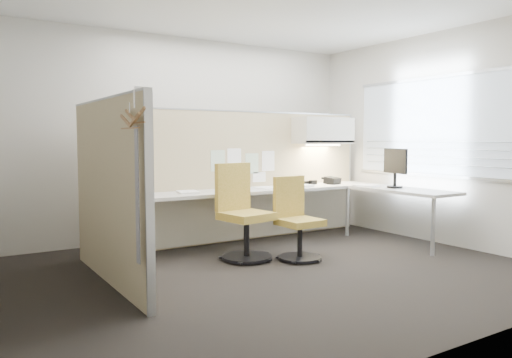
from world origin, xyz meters
TOP-DOWN VIEW (x-y plane):
  - floor at (0.00, 0.00)m, footprint 5.50×4.50m
  - wall_back at (0.00, 2.25)m, footprint 5.50×0.02m
  - wall_front at (0.00, -2.25)m, footprint 5.50×0.02m
  - wall_right at (2.75, 0.00)m, footprint 0.02×4.50m
  - window_pane at (2.73, 0.00)m, footprint 0.01×2.80m
  - partition_back at (0.55, 1.60)m, footprint 4.10×0.06m
  - partition_left at (-1.50, 0.50)m, footprint 0.06×2.20m
  - desk at (0.93, 1.13)m, footprint 4.00×2.07m
  - overhead_bin at (1.90, 1.39)m, footprint 0.90×0.36m
  - task_light_strip at (1.90, 1.39)m, footprint 0.60×0.06m
  - pinned_papers at (0.63, 1.57)m, footprint 1.01×0.00m
  - poster at (-1.05, 1.57)m, footprint 0.28×0.00m
  - chair_left at (0.07, 0.64)m, footprint 0.58×0.60m
  - chair_right at (0.59, 0.30)m, footprint 0.49×0.49m
  - monitor at (2.30, 0.38)m, footprint 0.21×0.49m
  - phone at (1.98, 1.27)m, footprint 0.25×0.24m
  - stapler at (1.61, 1.41)m, footprint 0.14×0.09m
  - tape_dispenser at (1.73, 1.40)m, footprint 0.10×0.06m
  - coat_hook at (-1.58, -0.50)m, footprint 0.18×0.46m
  - paper_stack_0 at (-0.94, 1.26)m, footprint 0.26×0.32m
  - paper_stack_1 at (-0.32, 1.27)m, footprint 0.29×0.34m
  - paper_stack_2 at (0.21, 1.17)m, footprint 0.26×0.32m
  - paper_stack_3 at (0.81, 1.27)m, footprint 0.26×0.32m
  - paper_stack_4 at (1.36, 1.21)m, footprint 0.30×0.35m
  - paper_stack_5 at (2.15, 0.76)m, footprint 0.30×0.35m

SIDE VIEW (x-z plane):
  - floor at x=0.00m, z-range -0.01..0.00m
  - chair_right at x=0.59m, z-range -0.03..0.91m
  - chair_left at x=0.07m, z-range -0.04..1.05m
  - desk at x=0.93m, z-range 0.24..0.97m
  - paper_stack_3 at x=0.81m, z-range 0.73..0.74m
  - paper_stack_5 at x=2.15m, z-range 0.73..0.75m
  - paper_stack_1 at x=-0.32m, z-range 0.73..0.75m
  - paper_stack_4 at x=1.36m, z-range 0.73..0.76m
  - paper_stack_0 at x=-0.94m, z-range 0.73..0.77m
  - paper_stack_2 at x=0.21m, z-range 0.73..0.77m
  - stapler at x=1.61m, z-range 0.73..0.78m
  - tape_dispenser at x=1.73m, z-range 0.73..0.79m
  - phone at x=1.98m, z-range 0.72..0.84m
  - partition_back at x=0.55m, z-range 0.00..1.75m
  - partition_left at x=-1.50m, z-range 0.00..1.75m
  - pinned_papers at x=0.63m, z-range 0.80..1.27m
  - monitor at x=2.30m, z-range 0.77..1.30m
  - task_light_strip at x=1.90m, z-range 1.29..1.31m
  - wall_back at x=0.00m, z-range 0.00..2.80m
  - wall_front at x=0.00m, z-range 0.00..2.80m
  - wall_right at x=2.75m, z-range 0.00..2.80m
  - coat_hook at x=-1.58m, z-range 0.73..2.10m
  - poster at x=-1.05m, z-range 1.24..1.59m
  - overhead_bin at x=1.90m, z-range 1.32..1.70m
  - window_pane at x=2.73m, z-range 0.90..2.20m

